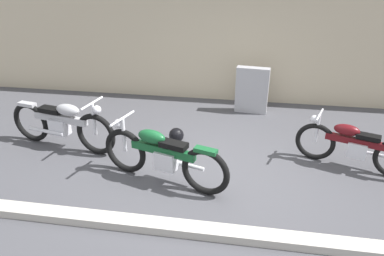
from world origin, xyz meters
name	(u,v)px	position (x,y,z in m)	size (l,w,h in m)	color
ground_plane	(207,172)	(0.00, 0.00, 0.00)	(40.00, 40.00, 0.00)	#47474C
building_wall	(227,32)	(0.00, 3.49, 1.62)	(18.00, 0.30, 3.24)	beige
curb_strip	(194,230)	(0.00, -1.47, 0.06)	(18.00, 0.24, 0.12)	#B7B2A8
stone_marker	(252,90)	(0.67, 2.68, 0.52)	(0.72, 0.20, 1.04)	#9E9EA3
helmet	(176,135)	(-0.72, 0.97, 0.14)	(0.28, 0.28, 0.28)	black
motorcycle_silver	(62,124)	(-2.72, 0.44, 0.48)	(2.20, 0.72, 1.00)	black
motorcycle_maroon	(354,146)	(2.36, 0.53, 0.42)	(1.84, 0.82, 0.86)	black
motorcycle_green	(162,156)	(-0.66, -0.38, 0.47)	(2.12, 0.86, 0.98)	black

